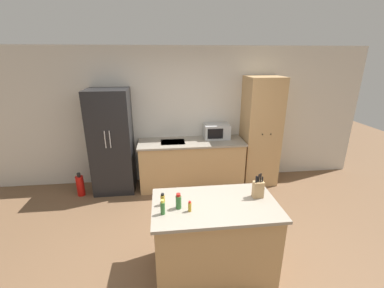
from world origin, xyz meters
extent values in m
plane|color=brown|center=(0.00, 0.00, 0.00)|extent=(14.00, 14.00, 0.00)
cube|color=beige|center=(0.00, 2.33, 1.30)|extent=(7.20, 0.06, 2.60)
cube|color=black|center=(-1.33, 1.99, 0.94)|extent=(0.72, 0.62, 1.89)
cylinder|color=silver|center=(-1.37, 1.66, 1.10)|extent=(0.02, 0.02, 0.30)
cylinder|color=silver|center=(-1.29, 1.66, 1.10)|extent=(0.02, 0.02, 0.30)
cube|color=tan|center=(0.12, 1.98, 0.43)|extent=(1.94, 0.65, 0.87)
cube|color=gray|center=(0.12, 1.98, 0.89)|extent=(1.98, 0.69, 0.03)
cube|color=#9EA0A3|center=(-0.23, 1.98, 0.90)|extent=(0.44, 0.34, 0.01)
cube|color=tan|center=(1.45, 2.00, 1.04)|extent=(0.65, 0.59, 2.07)
sphere|color=black|center=(1.38, 1.70, 1.08)|extent=(0.02, 0.02, 0.02)
sphere|color=black|center=(1.53, 1.70, 1.08)|extent=(0.02, 0.02, 0.02)
cube|color=tan|center=(0.13, -0.18, 0.44)|extent=(1.31, 0.75, 0.87)
cube|color=gray|center=(0.13, -0.18, 0.89)|extent=(1.37, 0.81, 0.03)
cube|color=#B2B5B7|center=(0.62, 2.12, 1.04)|extent=(0.49, 0.32, 0.27)
cube|color=black|center=(0.57, 1.95, 1.04)|extent=(0.29, 0.01, 0.19)
cube|color=tan|center=(0.64, -0.10, 1.00)|extent=(0.12, 0.08, 0.19)
cylinder|color=black|center=(0.60, -0.11, 1.14)|extent=(0.02, 0.02, 0.08)
cylinder|color=black|center=(0.62, -0.09, 1.13)|extent=(0.02, 0.02, 0.07)
cylinder|color=black|center=(0.64, -0.09, 1.14)|extent=(0.02, 0.02, 0.09)
cylinder|color=black|center=(0.65, -0.09, 1.15)|extent=(0.02, 0.02, 0.10)
cylinder|color=black|center=(0.67, -0.10, 1.13)|extent=(0.02, 0.02, 0.06)
cylinder|color=#337033|center=(-0.27, -0.22, 0.98)|extent=(0.06, 0.06, 0.14)
cylinder|color=red|center=(-0.27, -0.22, 1.06)|extent=(0.04, 0.04, 0.03)
cylinder|color=gold|center=(-0.16, -0.29, 0.95)|extent=(0.04, 0.04, 0.10)
cylinder|color=red|center=(-0.16, -0.29, 1.01)|extent=(0.03, 0.03, 0.02)
cylinder|color=gold|center=(-0.43, -0.14, 0.96)|extent=(0.05, 0.05, 0.11)
cylinder|color=black|center=(-0.43, -0.14, 1.03)|extent=(0.03, 0.03, 0.02)
cylinder|color=#337033|center=(-0.43, -0.30, 0.97)|extent=(0.05, 0.05, 0.13)
cylinder|color=#E5DB4C|center=(-0.43, -0.30, 1.05)|extent=(0.03, 0.03, 0.03)
cylinder|color=red|center=(-1.93, 1.81, 0.19)|extent=(0.13, 0.13, 0.37)
cylinder|color=black|center=(-1.93, 1.81, 0.41)|extent=(0.06, 0.06, 0.07)
camera|label=1|loc=(-0.40, -2.55, 2.43)|focal=24.00mm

